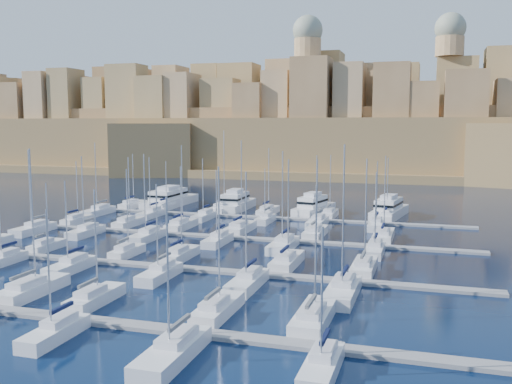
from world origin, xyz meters
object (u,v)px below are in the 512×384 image
(motor_yacht_c, at_px, (313,207))
(motor_yacht_d, at_px, (389,209))
(motor_yacht_a, at_px, (170,199))
(sailboat_4, at_px, (218,309))
(motor_yacht_b, at_px, (236,203))
(sailboat_2, at_px, (32,289))

(motor_yacht_c, relative_size, motor_yacht_d, 0.92)
(motor_yacht_a, xyz_separation_m, motor_yacht_d, (52.24, -1.74, 0.00))
(sailboat_4, distance_m, motor_yacht_d, 70.76)
(motor_yacht_c, xyz_separation_m, motor_yacht_d, (16.25, 0.66, 0.00))
(motor_yacht_a, distance_m, motor_yacht_b, 17.72)
(motor_yacht_c, bearing_deg, sailboat_4, -86.91)
(sailboat_4, distance_m, motor_yacht_b, 73.07)
(sailboat_2, bearing_deg, motor_yacht_b, 89.05)
(sailboat_2, xyz_separation_m, motor_yacht_c, (19.50, 68.57, 0.95))
(motor_yacht_b, height_order, motor_yacht_d, same)
(motor_yacht_a, bearing_deg, sailboat_4, -60.92)
(motor_yacht_b, distance_m, motor_yacht_c, 18.37)
(sailboat_4, height_order, motor_yacht_d, sailboat_4)
(motor_yacht_b, bearing_deg, sailboat_4, -72.42)
(sailboat_2, height_order, motor_yacht_a, sailboat_2)
(sailboat_4, xyz_separation_m, motor_yacht_b, (-22.07, 69.65, 0.96))
(motor_yacht_a, xyz_separation_m, motor_yacht_b, (17.63, -1.73, -0.00))
(sailboat_2, xyz_separation_m, motor_yacht_a, (-16.49, 70.97, 0.95))
(sailboat_4, height_order, motor_yacht_a, sailboat_4)
(motor_yacht_b, bearing_deg, motor_yacht_a, 174.40)
(sailboat_4, bearing_deg, motor_yacht_d, 79.80)
(sailboat_2, height_order, sailboat_4, sailboat_2)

